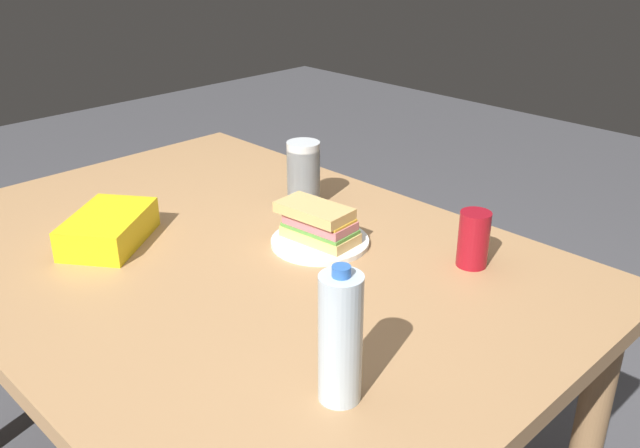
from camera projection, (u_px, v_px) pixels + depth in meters
name	position (u px, v px, depth m)	size (l,w,h in m)	color
dining_table	(233.00, 286.00, 1.55)	(1.50, 1.07, 0.74)	tan
paper_plate	(320.00, 242.00, 1.55)	(0.22, 0.22, 0.01)	white
sandwich	(318.00, 223.00, 1.54)	(0.19, 0.11, 0.08)	#DBB26B
soda_can_red	(474.00, 239.00, 1.44)	(0.07, 0.07, 0.12)	maroon
chip_bag	(109.00, 229.00, 1.55)	(0.23, 0.15, 0.07)	yellow
water_bottle_tall	(340.00, 338.00, 1.02)	(0.07, 0.07, 0.23)	silver
plastic_cup_stack	(304.00, 174.00, 1.73)	(0.08, 0.08, 0.17)	silver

